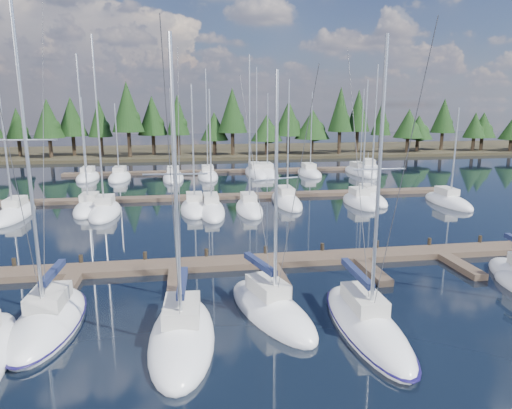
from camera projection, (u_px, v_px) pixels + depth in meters
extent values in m
plane|color=black|center=(244.00, 219.00, 41.70)|extent=(260.00, 260.00, 0.00)
cube|color=#312B1B|center=(208.00, 151.00, 99.52)|extent=(220.00, 30.00, 0.60)
cube|color=brown|center=(268.00, 261.00, 30.08)|extent=(44.00, 2.00, 0.40)
cube|color=brown|center=(66.00, 290.00, 25.35)|extent=(0.90, 4.00, 0.40)
cube|color=brown|center=(176.00, 283.00, 26.27)|extent=(0.90, 4.00, 0.40)
cube|color=brown|center=(277.00, 277.00, 27.19)|extent=(0.90, 4.00, 0.40)
cube|color=brown|center=(373.00, 272.00, 28.11)|extent=(0.90, 4.00, 0.40)
cube|color=brown|center=(462.00, 266.00, 29.04)|extent=(0.90, 4.00, 0.40)
cylinder|color=black|center=(14.00, 265.00, 28.54)|extent=(0.26, 0.26, 0.90)
cylinder|color=black|center=(81.00, 262.00, 29.15)|extent=(0.26, 0.26, 0.90)
cylinder|color=black|center=(145.00, 258.00, 29.77)|extent=(0.26, 0.26, 0.90)
cylinder|color=black|center=(207.00, 255.00, 30.38)|extent=(0.26, 0.26, 0.90)
cylinder|color=black|center=(266.00, 252.00, 31.00)|extent=(0.26, 0.26, 0.90)
cylinder|color=black|center=(322.00, 249.00, 31.61)|extent=(0.26, 0.26, 0.90)
cylinder|color=black|center=(377.00, 247.00, 32.23)|extent=(0.26, 0.26, 0.90)
cylinder|color=black|center=(429.00, 244.00, 32.84)|extent=(0.26, 0.26, 0.90)
cylinder|color=black|center=(480.00, 242.00, 33.46)|extent=(0.26, 0.26, 0.90)
cube|color=brown|center=(232.00, 196.00, 51.31)|extent=(50.00, 1.80, 0.40)
cube|color=brown|center=(219.00, 171.00, 70.60)|extent=(46.00, 1.80, 0.40)
ellipsoid|color=white|center=(48.00, 324.00, 21.48)|extent=(3.15, 7.73, 1.90)
cube|color=beige|center=(49.00, 297.00, 21.59)|extent=(1.66, 2.50, 0.70)
cylinder|color=silver|center=(27.00, 157.00, 19.40)|extent=(0.17, 0.17, 14.21)
cylinder|color=silver|center=(53.00, 275.00, 22.32)|extent=(0.25, 3.36, 0.12)
cube|color=#171E3F|center=(53.00, 272.00, 22.28)|extent=(0.48, 3.21, 0.30)
cylinder|color=silver|center=(25.00, 140.00, 19.25)|extent=(2.57, 0.17, 0.07)
cylinder|color=#3F3F44|center=(12.00, 165.00, 17.85)|extent=(0.16, 3.30, 14.52)
cylinder|color=#3F3F44|center=(43.00, 155.00, 21.39)|extent=(0.19, 4.07, 14.52)
ellipsoid|color=#110B3B|center=(48.00, 323.00, 21.46)|extent=(3.28, 8.04, 0.18)
ellipsoid|color=white|center=(182.00, 339.00, 20.12)|extent=(3.33, 8.26, 1.90)
cube|color=beige|center=(182.00, 310.00, 20.26)|extent=(1.72, 2.68, 0.70)
cylinder|color=silver|center=(176.00, 189.00, 18.27)|extent=(0.17, 0.17, 11.95)
cylinder|color=silver|center=(182.00, 286.00, 21.05)|extent=(0.33, 3.57, 0.12)
cube|color=#171E3F|center=(182.00, 283.00, 21.01)|extent=(0.55, 3.42, 0.30)
cylinder|color=silver|center=(175.00, 174.00, 18.14)|extent=(2.57, 0.22, 0.07)
cylinder|color=#3F3F44|center=(172.00, 201.00, 16.61)|extent=(0.24, 3.51, 12.26)
cylinder|color=#3F3F44|center=(179.00, 183.00, 20.39)|extent=(0.29, 4.32, 12.26)
ellipsoid|color=white|center=(271.00, 312.00, 22.80)|extent=(4.64, 8.09, 1.90)
cube|color=beige|center=(268.00, 286.00, 22.88)|extent=(2.04, 2.76, 0.70)
cylinder|color=silver|center=(276.00, 190.00, 21.12)|extent=(0.20, 0.20, 10.79)
cylinder|color=silver|center=(260.00, 267.00, 23.53)|extent=(1.09, 3.28, 0.12)
cube|color=#171E3F|center=(260.00, 264.00, 23.50)|extent=(1.26, 3.19, 0.30)
cylinder|color=silver|center=(276.00, 179.00, 21.01)|extent=(2.21, 0.72, 0.07)
cylinder|color=#3F3F44|center=(294.00, 200.00, 19.70)|extent=(0.99, 3.20, 11.09)
cylinder|color=#3F3F44|center=(257.00, 186.00, 22.95)|extent=(1.21, 3.94, 11.10)
ellipsoid|color=white|center=(366.00, 327.00, 21.21)|extent=(2.64, 8.86, 1.90)
cube|color=beige|center=(364.00, 299.00, 21.38)|extent=(1.42, 2.84, 0.70)
cylinder|color=silver|center=(379.00, 183.00, 19.31)|extent=(0.16, 0.16, 12.03)
cylinder|color=silver|center=(357.00, 276.00, 22.24)|extent=(0.17, 3.88, 0.12)
cube|color=#171E3F|center=(357.00, 273.00, 22.21)|extent=(0.40, 3.71, 0.30)
cylinder|color=silver|center=(379.00, 169.00, 19.18)|extent=(2.27, 0.10, 0.07)
cylinder|color=#3F3F44|center=(398.00, 195.00, 17.51)|extent=(0.08, 3.82, 12.34)
cylinder|color=#3F3F44|center=(359.00, 178.00, 21.60)|extent=(0.09, 4.71, 12.34)
ellipsoid|color=#110B3B|center=(366.00, 326.00, 21.19)|extent=(2.75, 9.21, 0.18)
ellipsoid|color=white|center=(15.00, 215.00, 42.77)|extent=(2.60, 8.88, 1.90)
cube|color=beige|center=(15.00, 202.00, 42.94)|extent=(1.43, 2.84, 0.70)
cylinder|color=silver|center=(5.00, 145.00, 40.93)|extent=(0.16, 0.16, 11.45)
ellipsoid|color=white|center=(90.00, 209.00, 45.02)|extent=(2.77, 7.35, 1.90)
cube|color=beige|center=(89.00, 197.00, 45.12)|extent=(1.52, 2.35, 0.70)
cylinder|color=silver|center=(82.00, 130.00, 43.00)|extent=(0.16, 0.16, 13.85)
ellipsoid|color=white|center=(105.00, 213.00, 43.64)|extent=(2.76, 8.06, 1.90)
cube|color=beige|center=(105.00, 200.00, 43.77)|extent=(1.52, 2.58, 0.70)
cylinder|color=silver|center=(98.00, 123.00, 41.43)|extent=(0.16, 0.16, 15.30)
ellipsoid|color=white|center=(195.00, 209.00, 45.08)|extent=(2.82, 7.52, 1.90)
cube|color=beige|center=(194.00, 197.00, 45.18)|extent=(1.55, 2.41, 0.70)
cylinder|color=silver|center=(193.00, 145.00, 43.34)|extent=(0.16, 0.16, 11.14)
ellipsoid|color=white|center=(211.00, 211.00, 44.48)|extent=(2.52, 9.33, 1.90)
cube|color=beige|center=(211.00, 198.00, 44.67)|extent=(1.38, 2.99, 0.70)
cylinder|color=silver|center=(210.00, 148.00, 42.70)|extent=(0.16, 0.16, 10.68)
ellipsoid|color=white|center=(249.00, 210.00, 44.98)|extent=(2.46, 7.66, 1.90)
cube|color=beige|center=(249.00, 197.00, 45.09)|extent=(1.35, 2.45, 0.70)
cylinder|color=silver|center=(249.00, 131.00, 42.95)|extent=(0.16, 0.16, 13.76)
ellipsoid|color=white|center=(286.00, 202.00, 48.49)|extent=(2.69, 9.15, 1.90)
cube|color=beige|center=(285.00, 190.00, 48.68)|extent=(1.48, 2.93, 0.70)
cylinder|color=silver|center=(288.00, 139.00, 46.61)|extent=(0.16, 0.16, 11.78)
ellipsoid|color=white|center=(360.00, 203.00, 47.96)|extent=(2.81, 7.19, 1.90)
cube|color=beige|center=(359.00, 191.00, 48.05)|extent=(1.55, 2.30, 0.70)
cylinder|color=silver|center=(365.00, 139.00, 46.18)|extent=(0.16, 0.16, 11.70)
ellipsoid|color=white|center=(369.00, 200.00, 49.75)|extent=(2.43, 7.88, 1.90)
cube|color=beige|center=(368.00, 188.00, 49.87)|extent=(1.34, 2.52, 0.70)
cylinder|color=silver|center=(374.00, 130.00, 47.77)|extent=(0.16, 0.16, 13.30)
ellipsoid|color=white|center=(448.00, 203.00, 48.12)|extent=(2.60, 8.05, 1.90)
cube|color=beige|center=(447.00, 191.00, 48.25)|extent=(1.43, 2.58, 0.70)
cylinder|color=silver|center=(455.00, 152.00, 46.58)|extent=(0.16, 0.16, 9.00)
ellipsoid|color=white|center=(88.00, 178.00, 64.30)|extent=(2.89, 7.83, 1.90)
cube|color=beige|center=(88.00, 169.00, 64.42)|extent=(1.59, 2.51, 0.70)
cylinder|color=silver|center=(84.00, 135.00, 62.63)|extent=(0.16, 0.16, 10.29)
ellipsoid|color=white|center=(120.00, 178.00, 64.36)|extent=(2.92, 8.44, 1.90)
cube|color=beige|center=(120.00, 169.00, 64.51)|extent=(1.61, 2.70, 0.70)
cylinder|color=silver|center=(117.00, 138.00, 62.76)|extent=(0.16, 0.16, 9.45)
ellipsoid|color=white|center=(173.00, 178.00, 64.19)|extent=(2.89, 9.56, 1.90)
cube|color=beige|center=(173.00, 169.00, 64.39)|extent=(1.59, 3.06, 0.70)
cylinder|color=silver|center=(171.00, 131.00, 62.33)|extent=(0.16, 0.16, 11.40)
ellipsoid|color=white|center=(208.00, 177.00, 65.52)|extent=(2.88, 8.65, 1.90)
cube|color=beige|center=(207.00, 168.00, 65.68)|extent=(1.58, 2.77, 0.70)
cylinder|color=silver|center=(207.00, 121.00, 63.41)|extent=(0.16, 0.16, 14.08)
ellipsoid|color=white|center=(256.00, 174.00, 68.48)|extent=(2.90, 11.69, 1.90)
cube|color=beige|center=(255.00, 165.00, 68.79)|extent=(1.59, 3.74, 0.70)
cylinder|color=silver|center=(257.00, 119.00, 66.18)|extent=(0.16, 0.16, 14.54)
ellipsoid|color=white|center=(267.00, 174.00, 68.54)|extent=(2.99, 9.98, 1.90)
cube|color=beige|center=(266.00, 165.00, 68.76)|extent=(1.64, 3.19, 0.70)
cylinder|color=silver|center=(268.00, 131.00, 66.71)|extent=(0.16, 0.16, 10.90)
ellipsoid|color=white|center=(309.00, 174.00, 68.26)|extent=(2.99, 8.16, 1.90)
cube|color=beige|center=(309.00, 166.00, 68.39)|extent=(1.64, 2.61, 0.70)
cylinder|color=silver|center=(311.00, 131.00, 66.50)|extent=(0.16, 0.16, 11.03)
ellipsoid|color=white|center=(359.00, 173.00, 69.39)|extent=(2.75, 9.64, 1.90)
cube|color=beige|center=(358.00, 164.00, 69.60)|extent=(1.51, 3.08, 0.70)
cylinder|color=silver|center=(362.00, 129.00, 67.51)|extent=(0.16, 0.16, 11.53)
ellipsoid|color=white|center=(368.00, 174.00, 68.11)|extent=(4.58, 8.41, 1.60)
cube|color=white|center=(368.00, 167.00, 67.89)|extent=(3.04, 4.76, 1.07)
cube|color=beige|center=(369.00, 162.00, 67.31)|extent=(2.12, 3.08, 0.80)
cylinder|color=silver|center=(368.00, 157.00, 68.36)|extent=(0.10, 0.10, 1.42)
cylinder|color=black|center=(20.00, 148.00, 87.19)|extent=(0.70, 0.70, 3.11)
cone|color=black|center=(17.00, 124.00, 86.21)|extent=(4.56, 4.56, 6.04)
ellipsoid|color=black|center=(21.00, 131.00, 86.58)|extent=(2.73, 2.73, 2.73)
cylinder|color=black|center=(51.00, 148.00, 85.03)|extent=(0.70, 0.70, 3.67)
cone|color=black|center=(48.00, 118.00, 83.88)|extent=(5.50, 5.50, 7.13)
ellipsoid|color=black|center=(51.00, 127.00, 84.30)|extent=(3.30, 3.30, 3.30)
cylinder|color=black|center=(74.00, 146.00, 88.58)|extent=(0.70, 0.70, 3.79)
cone|color=black|center=(71.00, 116.00, 87.38)|extent=(5.76, 5.76, 7.37)
ellipsoid|color=black|center=(75.00, 125.00, 87.82)|extent=(3.45, 3.45, 3.45)
cylinder|color=black|center=(101.00, 146.00, 88.61)|extent=(0.70, 0.70, 3.62)
cone|color=black|center=(99.00, 118.00, 87.47)|extent=(4.55, 4.55, 7.03)
ellipsoid|color=black|center=(103.00, 127.00, 87.89)|extent=(2.73, 2.73, 2.73)
cylinder|color=black|center=(129.00, 144.00, 85.80)|extent=(0.70, 0.70, 4.73)
cone|color=black|center=(127.00, 107.00, 84.30)|extent=(5.87, 5.87, 9.20)
ellipsoid|color=black|center=(131.00, 118.00, 84.83)|extent=(3.52, 3.52, 3.52)
cylinder|color=black|center=(154.00, 145.00, 90.00)|extent=(0.70, 0.70, 3.87)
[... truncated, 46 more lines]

